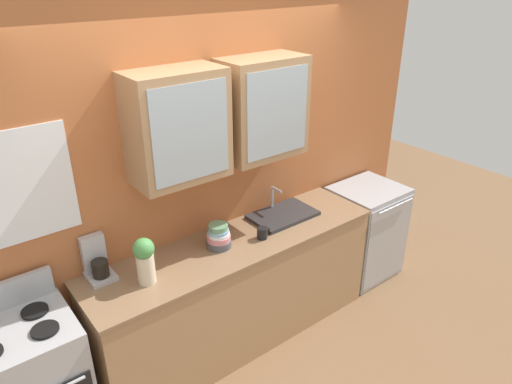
# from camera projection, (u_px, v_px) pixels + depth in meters

# --- Properties ---
(ground_plane) EXTENTS (10.00, 10.00, 0.00)m
(ground_plane) POSITION_uv_depth(u_px,v_px,m) (238.00, 336.00, 3.93)
(ground_plane) COLOR brown
(back_wall_unit) EXTENTS (4.35, 0.44, 2.69)m
(back_wall_unit) POSITION_uv_depth(u_px,v_px,m) (210.00, 163.00, 3.51)
(back_wall_unit) COLOR #B76638
(back_wall_unit) RESTS_ON ground_plane
(counter) EXTENTS (2.35, 0.61, 0.91)m
(counter) POSITION_uv_depth(u_px,v_px,m) (237.00, 291.00, 3.73)
(counter) COLOR #A87F56
(counter) RESTS_ON ground_plane
(sink_faucet) EXTENTS (0.53, 0.35, 0.22)m
(sink_faucet) POSITION_uv_depth(u_px,v_px,m) (283.00, 214.00, 3.88)
(sink_faucet) COLOR #2D2D30
(sink_faucet) RESTS_ON counter
(bowl_stack) EXTENTS (0.19, 0.19, 0.18)m
(bowl_stack) POSITION_uv_depth(u_px,v_px,m) (219.00, 237.00, 3.44)
(bowl_stack) COLOR #4C4C54
(bowl_stack) RESTS_ON counter
(vase) EXTENTS (0.14, 0.14, 0.32)m
(vase) POSITION_uv_depth(u_px,v_px,m) (145.00, 259.00, 3.02)
(vase) COLOR beige
(vase) RESTS_ON counter
(cup_near_sink) EXTENTS (0.11, 0.08, 0.09)m
(cup_near_sink) POSITION_uv_depth(u_px,v_px,m) (262.00, 233.00, 3.56)
(cup_near_sink) COLOR black
(cup_near_sink) RESTS_ON counter
(dishwasher) EXTENTS (0.62, 0.59, 0.91)m
(dishwasher) POSITION_uv_depth(u_px,v_px,m) (365.00, 231.00, 4.57)
(dishwasher) COLOR #ADAFB5
(dishwasher) RESTS_ON ground_plane
(coffee_maker) EXTENTS (0.17, 0.20, 0.29)m
(coffee_maker) POSITION_uv_depth(u_px,v_px,m) (97.00, 262.00, 3.10)
(coffee_maker) COLOR #B7B7BC
(coffee_maker) RESTS_ON counter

